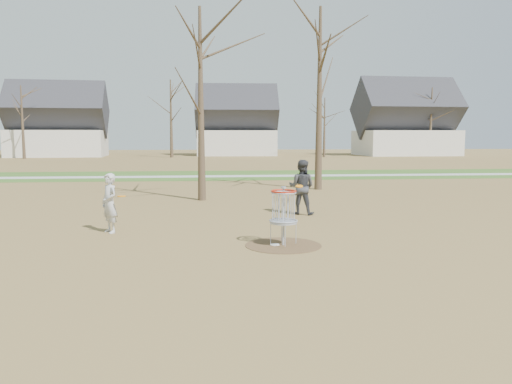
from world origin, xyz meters
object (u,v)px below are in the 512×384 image
Objects in this scene: player_standing at (110,203)px; player_throwing at (302,187)px; disc_grounded at (275,245)px; disc_golf_basket at (283,207)px.

player_standing is 6.21m from player_throwing.
player_standing is 0.88× the size of player_throwing.
player_throwing is 8.13× the size of disc_grounded.
player_throwing is 4.76m from disc_golf_basket.
player_standing is 7.19× the size of disc_grounded.
player_standing reaches higher than disc_golf_basket.
disc_golf_basket is at bearing 26.60° from player_standing.
disc_grounded is 0.16× the size of disc_golf_basket.
player_standing is at bearing 154.66° from disc_grounded.
disc_grounded is at bearing 175.84° from disc_golf_basket.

